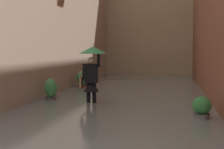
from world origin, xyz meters
name	(u,v)px	position (x,y,z in m)	size (l,w,h in m)	color
ground_plane	(128,100)	(0.00, -9.64, 0.00)	(60.00, 60.00, 0.00)	gray
flood_water	(128,97)	(0.00, -9.64, 0.09)	(6.27, 25.27, 0.18)	slate
building_facade_far	(150,7)	(0.00, -20.17, 4.60)	(9.07, 1.80, 9.19)	tan
person_wading	(92,66)	(0.86, -7.62, 1.31)	(0.87, 0.87, 1.98)	black
potted_plant_near_left	(202,110)	(-2.28, -5.74, 0.38)	(0.45, 0.45, 0.70)	#66605B
potted_plant_near_right	(84,80)	(2.22, -11.69, 0.51)	(0.65, 0.65, 0.91)	brown
potted_plant_mid_right	(51,91)	(2.31, -7.94, 0.46)	(0.40, 0.40, 0.87)	#66605B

